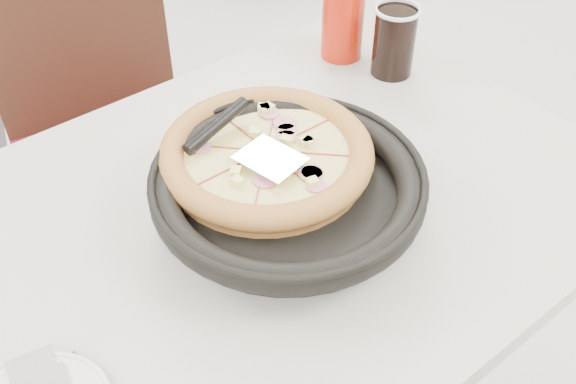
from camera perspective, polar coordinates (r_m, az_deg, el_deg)
main_table at (r=1.33m, az=-2.88°, el=-13.71°), size 1.22×0.83×0.75m
chair_far at (r=1.62m, az=-14.58°, el=2.79°), size 0.51×0.51×0.95m
trivet at (r=1.07m, az=1.50°, el=0.99°), size 0.12×0.12×0.04m
pizza_pan at (r=1.01m, az=0.00°, el=-0.34°), size 0.39×0.39×0.01m
pizza at (r=1.04m, az=-1.81°, el=2.60°), size 0.32×0.32×0.02m
pizza_server at (r=0.99m, az=-1.51°, el=2.86°), size 0.09×0.11×0.00m
cola_glass at (r=1.34m, az=8.95°, el=12.37°), size 0.08×0.08×0.13m
red_cup at (r=1.38m, az=4.67°, el=14.37°), size 0.09×0.09×0.16m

